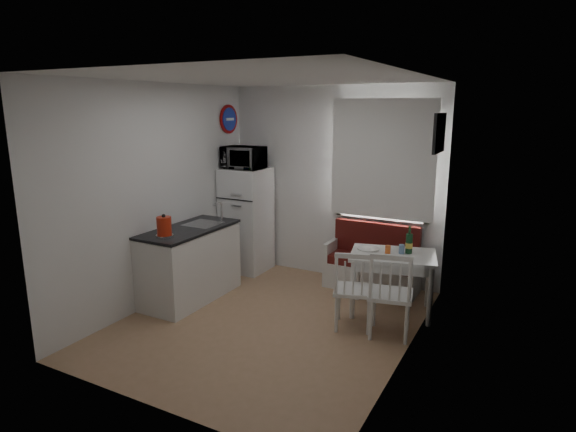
# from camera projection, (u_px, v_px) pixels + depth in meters

# --- Properties ---
(floor) EXTENTS (3.00, 3.50, 0.02)m
(floor) POSITION_uv_depth(u_px,v_px,m) (269.00, 322.00, 5.31)
(floor) COLOR #A88059
(floor) RESTS_ON ground
(ceiling) EXTENTS (3.00, 3.50, 0.02)m
(ceiling) POSITION_uv_depth(u_px,v_px,m) (267.00, 78.00, 4.72)
(ceiling) COLOR white
(ceiling) RESTS_ON wall_back
(wall_back) EXTENTS (3.00, 0.02, 2.60)m
(wall_back) POSITION_uv_depth(u_px,v_px,m) (333.00, 184.00, 6.52)
(wall_back) COLOR white
(wall_back) RESTS_ON floor
(wall_front) EXTENTS (3.00, 0.02, 2.60)m
(wall_front) POSITION_uv_depth(u_px,v_px,m) (147.00, 251.00, 3.51)
(wall_front) COLOR white
(wall_front) RESTS_ON floor
(wall_left) EXTENTS (0.02, 3.50, 2.60)m
(wall_left) POSITION_uv_depth(u_px,v_px,m) (159.00, 195.00, 5.70)
(wall_left) COLOR white
(wall_left) RESTS_ON floor
(wall_right) EXTENTS (0.02, 3.50, 2.60)m
(wall_right) POSITION_uv_depth(u_px,v_px,m) (412.00, 223.00, 4.33)
(wall_right) COLOR white
(wall_right) RESTS_ON floor
(window) EXTENTS (1.22, 0.06, 1.47)m
(window) POSITION_uv_depth(u_px,v_px,m) (384.00, 163.00, 6.10)
(window) COLOR white
(window) RESTS_ON wall_back
(curtain) EXTENTS (1.35, 0.02, 1.50)m
(curtain) POSITION_uv_depth(u_px,v_px,m) (382.00, 160.00, 6.03)
(curtain) COLOR white
(curtain) RESTS_ON wall_back
(kitchen_counter) EXTENTS (0.62, 1.32, 1.16)m
(kitchen_counter) POSITION_uv_depth(u_px,v_px,m) (191.00, 263.00, 5.89)
(kitchen_counter) COLOR white
(kitchen_counter) RESTS_ON floor
(wall_sign) EXTENTS (0.03, 0.40, 0.40)m
(wall_sign) POSITION_uv_depth(u_px,v_px,m) (229.00, 119.00, 6.74)
(wall_sign) COLOR #1B30A4
(wall_sign) RESTS_ON wall_left
(picture_frame) EXTENTS (0.04, 0.52, 0.42)m
(picture_frame) POSITION_uv_depth(u_px,v_px,m) (439.00, 133.00, 5.12)
(picture_frame) COLOR black
(picture_frame) RESTS_ON wall_right
(bench) EXTENTS (1.19, 0.46, 0.85)m
(bench) POSITION_uv_depth(u_px,v_px,m) (372.00, 268.00, 6.23)
(bench) COLOR white
(bench) RESTS_ON floor
(dining_table) EXTENTS (1.07, 0.86, 0.70)m
(dining_table) POSITION_uv_depth(u_px,v_px,m) (393.00, 260.00, 5.44)
(dining_table) COLOR white
(dining_table) RESTS_ON floor
(chair_left) EXTENTS (0.51, 0.50, 0.47)m
(chair_left) POSITION_uv_depth(u_px,v_px,m) (351.00, 282.00, 5.00)
(chair_left) COLOR white
(chair_left) RESTS_ON floor
(chair_right) EXTENTS (0.51, 0.50, 0.50)m
(chair_right) POSITION_uv_depth(u_px,v_px,m) (388.00, 286.00, 4.81)
(chair_right) COLOR white
(chair_right) RESTS_ON floor
(fridge) EXTENTS (0.59, 0.59, 1.48)m
(fridge) POSITION_uv_depth(u_px,v_px,m) (247.00, 220.00, 6.88)
(fridge) COLOR white
(fridge) RESTS_ON floor
(microwave) EXTENTS (0.55, 0.38, 0.31)m
(microwave) POSITION_uv_depth(u_px,v_px,m) (243.00, 158.00, 6.64)
(microwave) COLOR white
(microwave) RESTS_ON fridge
(kettle) EXTENTS (0.19, 0.19, 0.26)m
(kettle) POSITION_uv_depth(u_px,v_px,m) (164.00, 226.00, 5.33)
(kettle) COLOR #B8230E
(kettle) RESTS_ON kitchen_counter
(wine_bottle) EXTENTS (0.08, 0.08, 0.32)m
(wine_bottle) POSITION_uv_depth(u_px,v_px,m) (409.00, 240.00, 5.40)
(wine_bottle) COLOR #164422
(wine_bottle) RESTS_ON dining_table
(drinking_glass_orange) EXTENTS (0.06, 0.06, 0.10)m
(drinking_glass_orange) POSITION_uv_depth(u_px,v_px,m) (388.00, 250.00, 5.39)
(drinking_glass_orange) COLOR orange
(drinking_glass_orange) RESTS_ON dining_table
(drinking_glass_blue) EXTENTS (0.06, 0.06, 0.10)m
(drinking_glass_blue) POSITION_uv_depth(u_px,v_px,m) (402.00, 249.00, 5.42)
(drinking_glass_blue) COLOR #779BCA
(drinking_glass_blue) RESTS_ON dining_table
(plate) EXTENTS (0.25, 0.25, 0.02)m
(plate) POSITION_uv_depth(u_px,v_px,m) (368.00, 249.00, 5.57)
(plate) COLOR white
(plate) RESTS_ON dining_table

